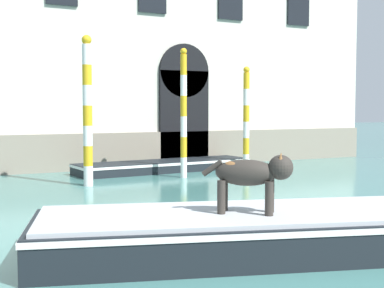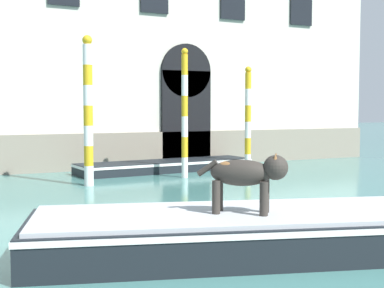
% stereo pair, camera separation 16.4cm
% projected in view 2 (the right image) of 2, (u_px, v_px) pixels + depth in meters
% --- Properties ---
extents(boat_foreground, '(6.53, 3.77, 0.62)m').
position_uv_depth(boat_foreground, '(244.00, 231.00, 7.74)').
color(boat_foreground, black).
rests_on(boat_foreground, ground_plane).
extents(dog_on_deck, '(1.09, 0.90, 0.87)m').
position_uv_depth(dog_on_deck, '(248.00, 174.00, 7.54)').
color(dog_on_deck, '#332D28').
rests_on(dog_on_deck, boat_foreground).
extents(boat_moored_near_palazzo, '(6.18, 1.93, 0.35)m').
position_uv_depth(boat_moored_near_palazzo, '(166.00, 166.00, 17.89)').
color(boat_moored_near_palazzo, black).
rests_on(boat_moored_near_palazzo, ground_plane).
extents(mooring_pole_0, '(0.26, 0.26, 4.06)m').
position_uv_depth(mooring_pole_0, '(88.00, 110.00, 14.41)').
color(mooring_pole_0, white).
rests_on(mooring_pole_0, ground_plane).
extents(mooring_pole_1, '(0.21, 0.21, 3.51)m').
position_uv_depth(mooring_pole_1, '(248.00, 118.00, 18.03)').
color(mooring_pole_1, white).
rests_on(mooring_pole_1, ground_plane).
extents(mooring_pole_2, '(0.20, 0.20, 3.91)m').
position_uv_depth(mooring_pole_2, '(185.00, 113.00, 16.12)').
color(mooring_pole_2, white).
rests_on(mooring_pole_2, ground_plane).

